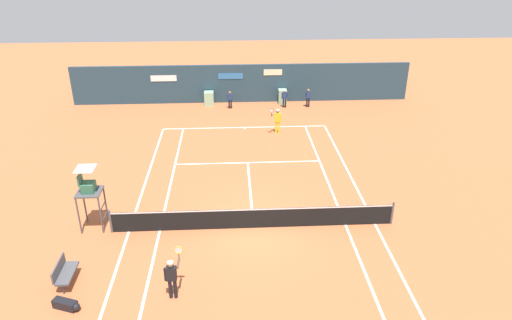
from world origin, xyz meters
The scene contains 13 objects.
ground_plane centered at (0.00, 0.58, 0.00)m, with size 80.00×80.00×0.01m.
tennis_net centered at (0.00, 0.00, 0.51)m, with size 12.10×0.10×1.07m.
sponsor_back_wall centered at (0.01, 16.97, 1.38)m, with size 25.00×1.02×2.84m.
umpire_chair centered at (-6.82, 0.43, 1.86)m, with size 1.00×1.00×2.84m.
player_bench centered at (-6.94, -3.15, 0.51)m, with size 0.54×1.31×0.88m.
equipment_bag centered at (-6.47, -4.48, 0.16)m, with size 0.98×0.58×0.32m.
player_on_baseline centered at (2.03, 10.62, 0.95)m, with size 0.81×0.63×1.81m.
player_near_side centered at (-2.98, -4.10, 0.93)m, with size 0.64×0.64×1.77m.
ball_kid_left_post centered at (3.04, 15.51, 0.78)m, with size 0.45×0.22×1.36m.
ball_kid_centre_post centered at (4.76, 15.51, 0.79)m, with size 0.45×0.23×1.37m.
ball_kid_right_post centered at (-0.92, 15.51, 0.74)m, with size 0.43×0.21×1.29m.
tennis_ball_mid_court centered at (1.45, 8.54, 0.03)m, with size 0.07×0.07×0.07m, color #CCE033.
tennis_ball_near_service_line centered at (3.28, 6.99, 0.03)m, with size 0.07×0.07×0.07m, color #CCE033.
Camera 1 is at (-0.82, -16.78, 11.29)m, focal length 32.72 mm.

